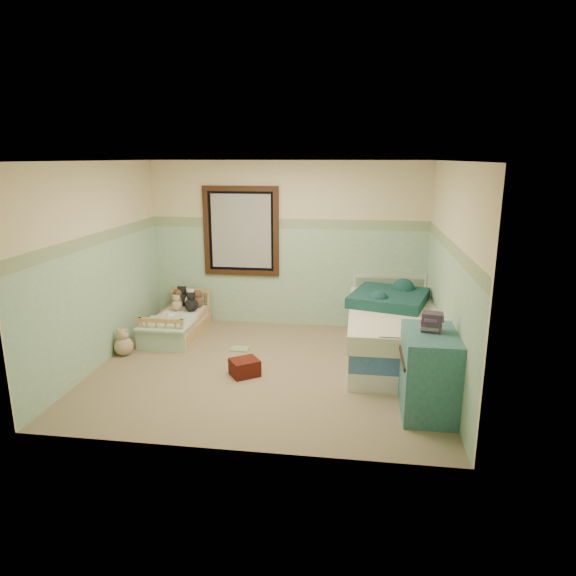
# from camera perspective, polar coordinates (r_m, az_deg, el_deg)

# --- Properties ---
(floor) EXTENTS (4.20, 3.60, 0.02)m
(floor) POSITION_cam_1_polar(r_m,az_deg,el_deg) (6.35, -2.43, -9.19)
(floor) COLOR #8B755B
(floor) RESTS_ON ground
(ceiling) EXTENTS (4.20, 3.60, 0.02)m
(ceiling) POSITION_cam_1_polar(r_m,az_deg,el_deg) (5.82, -2.70, 14.17)
(ceiling) COLOR white
(ceiling) RESTS_ON wall_back
(wall_back) EXTENTS (4.20, 0.04, 2.50)m
(wall_back) POSITION_cam_1_polar(r_m,az_deg,el_deg) (7.71, -0.12, 4.85)
(wall_back) COLOR beige
(wall_back) RESTS_ON floor
(wall_front) EXTENTS (4.20, 0.04, 2.50)m
(wall_front) POSITION_cam_1_polar(r_m,az_deg,el_deg) (4.26, -6.96, -3.23)
(wall_front) COLOR beige
(wall_front) RESTS_ON floor
(wall_left) EXTENTS (0.04, 3.60, 2.50)m
(wall_left) POSITION_cam_1_polar(r_m,az_deg,el_deg) (6.67, -20.61, 2.39)
(wall_left) COLOR beige
(wall_left) RESTS_ON floor
(wall_right) EXTENTS (0.04, 3.60, 2.50)m
(wall_right) POSITION_cam_1_polar(r_m,az_deg,el_deg) (5.95, 17.74, 1.27)
(wall_right) COLOR beige
(wall_right) RESTS_ON floor
(wainscot_mint) EXTENTS (4.20, 0.01, 1.50)m
(wainscot_mint) POSITION_cam_1_polar(r_m,az_deg,el_deg) (7.79, -0.13, 1.20)
(wainscot_mint) COLOR #90AB90
(wainscot_mint) RESTS_ON floor
(border_strip) EXTENTS (4.20, 0.01, 0.15)m
(border_strip) POSITION_cam_1_polar(r_m,az_deg,el_deg) (7.64, -0.13, 7.23)
(border_strip) COLOR #46684C
(border_strip) RESTS_ON wall_back
(window_frame) EXTENTS (1.16, 0.06, 1.36)m
(window_frame) POSITION_cam_1_polar(r_m,az_deg,el_deg) (7.76, -5.31, 6.35)
(window_frame) COLOR black
(window_frame) RESTS_ON wall_back
(window_blinds) EXTENTS (0.92, 0.01, 1.12)m
(window_blinds) POSITION_cam_1_polar(r_m,az_deg,el_deg) (7.77, -5.29, 6.36)
(window_blinds) COLOR #B7B7B1
(window_blinds) RESTS_ON window_frame
(toddler_bed_frame) EXTENTS (0.64, 1.28, 0.16)m
(toddler_bed_frame) POSITION_cam_1_polar(r_m,az_deg,el_deg) (7.65, -12.28, -4.59)
(toddler_bed_frame) COLOR #B48247
(toddler_bed_frame) RESTS_ON floor
(toddler_mattress) EXTENTS (0.59, 1.23, 0.12)m
(toddler_mattress) POSITION_cam_1_polar(r_m,az_deg,el_deg) (7.61, -12.33, -3.58)
(toddler_mattress) COLOR white
(toddler_mattress) RESTS_ON toddler_bed_frame
(patchwork_quilt) EXTENTS (0.70, 0.64, 0.03)m
(patchwork_quilt) POSITION_cam_1_polar(r_m,az_deg,el_deg) (7.23, -13.44, -3.97)
(patchwork_quilt) COLOR #6DB0CF
(patchwork_quilt) RESTS_ON toddler_mattress
(plush_bed_brown) EXTENTS (0.19, 0.19, 0.19)m
(plush_bed_brown) POSITION_cam_1_polar(r_m,az_deg,el_deg) (8.06, -12.18, -1.39)
(plush_bed_brown) COLOR brown
(plush_bed_brown) RESTS_ON toddler_mattress
(plush_bed_white) EXTENTS (0.20, 0.20, 0.20)m
(plush_bed_white) POSITION_cam_1_polar(r_m,az_deg,el_deg) (8.00, -10.84, -1.43)
(plush_bed_white) COLOR silver
(plush_bed_white) RESTS_ON toddler_mattress
(plush_bed_tan) EXTENTS (0.17, 0.17, 0.17)m
(plush_bed_tan) POSITION_cam_1_polar(r_m,az_deg,el_deg) (7.85, -12.38, -1.91)
(plush_bed_tan) COLOR tan
(plush_bed_tan) RESTS_ON toddler_mattress
(plush_bed_dark) EXTENTS (0.20, 0.20, 0.20)m
(plush_bed_dark) POSITION_cam_1_polar(r_m,az_deg,el_deg) (7.77, -10.79, -1.87)
(plush_bed_dark) COLOR black
(plush_bed_dark) RESTS_ON toddler_mattress
(plush_floor_cream) EXTENTS (0.24, 0.24, 0.24)m
(plush_floor_cream) POSITION_cam_1_polar(r_m,az_deg,el_deg) (7.64, -12.90, -4.38)
(plush_floor_cream) COLOR white
(plush_floor_cream) RESTS_ON floor
(plush_floor_tan) EXTENTS (0.25, 0.25, 0.25)m
(plush_floor_tan) POSITION_cam_1_polar(r_m,az_deg,el_deg) (7.07, -17.97, -6.23)
(plush_floor_tan) COLOR tan
(plush_floor_tan) RESTS_ON floor
(twin_bed_frame) EXTENTS (1.08, 2.17, 0.22)m
(twin_bed_frame) POSITION_cam_1_polar(r_m,az_deg,el_deg) (6.78, 11.58, -6.83)
(twin_bed_frame) COLOR silver
(twin_bed_frame) RESTS_ON floor
(twin_boxspring) EXTENTS (1.08, 2.17, 0.22)m
(twin_boxspring) POSITION_cam_1_polar(r_m,az_deg,el_deg) (6.70, 11.68, -5.08)
(twin_boxspring) COLOR navy
(twin_boxspring) RESTS_ON twin_bed_frame
(twin_mattress) EXTENTS (1.13, 2.21, 0.22)m
(twin_mattress) POSITION_cam_1_polar(r_m,az_deg,el_deg) (6.63, 11.77, -3.28)
(twin_mattress) COLOR white
(twin_mattress) RESTS_ON twin_boxspring
(teal_blanket) EXTENTS (1.15, 1.19, 0.14)m
(teal_blanket) POSITION_cam_1_polar(r_m,az_deg,el_deg) (6.87, 11.28, -1.08)
(teal_blanket) COLOR #10312F
(teal_blanket) RESTS_ON twin_mattress
(dresser) EXTENTS (0.53, 0.85, 0.85)m
(dresser) POSITION_cam_1_polar(r_m,az_deg,el_deg) (5.41, 15.54, -9.12)
(dresser) COLOR #2C6166
(dresser) RESTS_ON floor
(book_stack) EXTENTS (0.22, 0.19, 0.19)m
(book_stack) POSITION_cam_1_polar(r_m,az_deg,el_deg) (5.27, 15.85, -3.69)
(book_stack) COLOR #442226
(book_stack) RESTS_ON dresser
(red_pillow) EXTENTS (0.42, 0.41, 0.20)m
(red_pillow) POSITION_cam_1_polar(r_m,az_deg,el_deg) (6.17, -4.89, -8.87)
(red_pillow) COLOR maroon
(red_pillow) RESTS_ON floor
(floor_book) EXTENTS (0.24, 0.19, 0.02)m
(floor_book) POSITION_cam_1_polar(r_m,az_deg,el_deg) (6.98, -5.42, -6.84)
(floor_book) COLOR yellow
(floor_book) RESTS_ON floor
(extra_plush_0) EXTENTS (0.21, 0.21, 0.21)m
(extra_plush_0) POSITION_cam_1_polar(r_m,az_deg,el_deg) (8.09, -11.79, -1.23)
(extra_plush_0) COLOR black
(extra_plush_0) RESTS_ON toddler_mattress
(extra_plush_1) EXTENTS (0.18, 0.18, 0.18)m
(extra_plush_1) POSITION_cam_1_polar(r_m,az_deg,el_deg) (7.96, -10.11, -1.53)
(extra_plush_1) COLOR brown
(extra_plush_1) RESTS_ON toddler_mattress
(extra_plush_2) EXTENTS (0.16, 0.16, 0.16)m
(extra_plush_2) POSITION_cam_1_polar(r_m,az_deg,el_deg) (7.96, -10.64, -1.63)
(extra_plush_2) COLOR white
(extra_plush_2) RESTS_ON toddler_mattress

